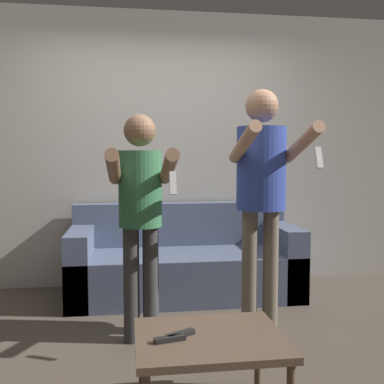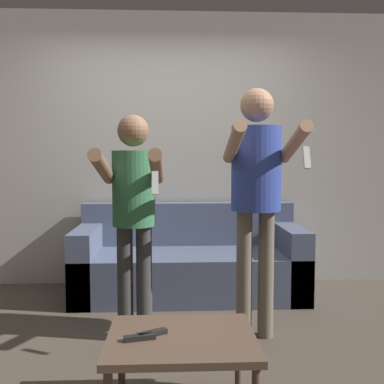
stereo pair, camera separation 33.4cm
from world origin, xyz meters
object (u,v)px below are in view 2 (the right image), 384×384
at_px(person_standing_left, 134,203).
at_px(person_standing_right, 257,182).
at_px(remote_far, 152,333).
at_px(coffee_table, 181,345).
at_px(remote_near, 140,337).
at_px(couch, 189,264).

xyz_separation_m(person_standing_left, person_standing_right, (0.84, 0.01, 0.14)).
bearing_deg(remote_far, person_standing_right, 54.43).
height_order(person_standing_right, remote_far, person_standing_right).
bearing_deg(person_standing_right, coffee_table, -119.41).
relative_size(remote_near, remote_far, 1.03).
relative_size(couch, coffee_table, 2.88).
distance_m(couch, person_standing_left, 1.31).
height_order(person_standing_right, coffee_table, person_standing_right).
bearing_deg(couch, coffee_table, -93.43).
bearing_deg(person_standing_left, person_standing_right, 0.69).
distance_m(remote_near, remote_far, 0.07).
height_order(couch, person_standing_right, person_standing_right).
xyz_separation_m(couch, coffee_table, (-0.12, -1.99, 0.09)).
bearing_deg(couch, person_standing_right, -67.60).
height_order(couch, remote_far, couch).
distance_m(couch, person_standing_right, 1.38).
xyz_separation_m(remote_near, remote_far, (0.06, 0.05, 0.00)).
xyz_separation_m(couch, remote_near, (-0.32, -2.03, 0.15)).
bearing_deg(coffee_table, person_standing_left, 107.70).
bearing_deg(person_standing_left, coffee_table, -72.30).
relative_size(person_standing_left, remote_near, 10.12).
distance_m(couch, coffee_table, 1.99).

